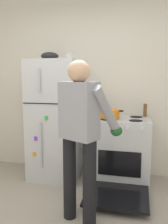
# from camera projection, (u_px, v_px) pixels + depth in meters

# --- Properties ---
(kitchen_wall_back) EXTENTS (6.00, 0.10, 2.70)m
(kitchen_wall_back) POSITION_uv_depth(u_px,v_px,m) (91.00, 83.00, 3.63)
(kitchen_wall_back) COLOR silver
(kitchen_wall_back) RESTS_ON ground
(refrigerator) EXTENTS (0.68, 0.72, 1.68)m
(refrigerator) POSITION_uv_depth(u_px,v_px,m) (56.00, 120.00, 3.43)
(refrigerator) COLOR silver
(refrigerator) RESTS_ON ground
(stove_range) EXTENTS (0.76, 1.21, 0.90)m
(stove_range) POSITION_uv_depth(u_px,v_px,m) (121.00, 152.00, 3.26)
(stove_range) COLOR silver
(stove_range) RESTS_ON ground
(person_cook) EXTENTS (0.63, 0.66, 1.60)m
(person_cook) POSITION_uv_depth(u_px,v_px,m) (81.00, 129.00, 2.30)
(person_cook) COLOR black
(person_cook) RESTS_ON ground
(red_pot) EXTENTS (0.35, 0.25, 0.12)m
(red_pot) POSITION_uv_depth(u_px,v_px,m) (110.00, 114.00, 3.19)
(red_pot) COLOR orange
(red_pot) RESTS_ON stove_range
(coffee_mug) EXTENTS (0.11, 0.08, 0.10)m
(coffee_mug) POSITION_uv_depth(u_px,v_px,m) (69.00, 57.00, 3.31)
(coffee_mug) COLOR silver
(coffee_mug) RESTS_ON refrigerator
(pepper_mill) EXTENTS (0.05, 0.05, 0.18)m
(pepper_mill) POSITION_uv_depth(u_px,v_px,m) (145.00, 110.00, 3.32)
(pepper_mill) COLOR brown
(pepper_mill) RESTS_ON stove_range
(mixing_bowl) EXTENTS (0.25, 0.25, 0.11)m
(mixing_bowl) POSITION_uv_depth(u_px,v_px,m) (50.00, 56.00, 3.32)
(mixing_bowl) COLOR black
(mixing_bowl) RESTS_ON refrigerator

